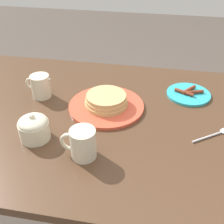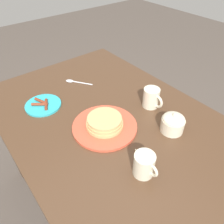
{
  "view_description": "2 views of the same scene",
  "coord_description": "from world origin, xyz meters",
  "px_view_note": "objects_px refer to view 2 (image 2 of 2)",
  "views": [
    {
      "loc": [
        -0.18,
        0.81,
        1.35
      ],
      "look_at": [
        -0.03,
        0.01,
        0.77
      ],
      "focal_mm": 45.0,
      "sensor_mm": 36.0,
      "label": 1
    },
    {
      "loc": [
        0.56,
        -0.46,
        1.42
      ],
      "look_at": [
        -0.03,
        0.01,
        0.77
      ],
      "focal_mm": 35.0,
      "sensor_mm": 36.0,
      "label": 2
    }
  ],
  "objects_px": {
    "pancake_plate": "(105,124)",
    "sugar_bowl": "(173,123)",
    "spoon": "(74,82)",
    "side_plate_bacon": "(43,105)",
    "creamer_pitcher": "(144,164)",
    "coffee_mug": "(152,98)"
  },
  "relations": [
    {
      "from": "pancake_plate",
      "to": "sugar_bowl",
      "type": "distance_m",
      "value": 0.29
    },
    {
      "from": "pancake_plate",
      "to": "spoon",
      "type": "xyz_separation_m",
      "value": [
        -0.41,
        0.09,
        -0.02
      ]
    },
    {
      "from": "sugar_bowl",
      "to": "spoon",
      "type": "distance_m",
      "value": 0.61
    },
    {
      "from": "side_plate_bacon",
      "to": "creamer_pitcher",
      "type": "xyz_separation_m",
      "value": [
        0.58,
        0.11,
        0.04
      ]
    },
    {
      "from": "side_plate_bacon",
      "to": "sugar_bowl",
      "type": "xyz_separation_m",
      "value": [
        0.51,
        0.36,
        0.04
      ]
    },
    {
      "from": "pancake_plate",
      "to": "side_plate_bacon",
      "type": "xyz_separation_m",
      "value": [
        -0.32,
        -0.15,
        -0.01
      ]
    },
    {
      "from": "coffee_mug",
      "to": "sugar_bowl",
      "type": "distance_m",
      "value": 0.18
    },
    {
      "from": "sugar_bowl",
      "to": "creamer_pitcher",
      "type": "bearing_deg",
      "value": -72.86
    },
    {
      "from": "pancake_plate",
      "to": "spoon",
      "type": "height_order",
      "value": "pancake_plate"
    },
    {
      "from": "sugar_bowl",
      "to": "pancake_plate",
      "type": "bearing_deg",
      "value": -131.26
    },
    {
      "from": "creamer_pitcher",
      "to": "sugar_bowl",
      "type": "height_order",
      "value": "creamer_pitcher"
    },
    {
      "from": "creamer_pitcher",
      "to": "sugar_bowl",
      "type": "bearing_deg",
      "value": 107.14
    },
    {
      "from": "coffee_mug",
      "to": "spoon",
      "type": "height_order",
      "value": "coffee_mug"
    },
    {
      "from": "side_plate_bacon",
      "to": "pancake_plate",
      "type": "bearing_deg",
      "value": 24.96
    },
    {
      "from": "pancake_plate",
      "to": "sugar_bowl",
      "type": "xyz_separation_m",
      "value": [
        0.19,
        0.22,
        0.02
      ]
    },
    {
      "from": "pancake_plate",
      "to": "creamer_pitcher",
      "type": "distance_m",
      "value": 0.27
    },
    {
      "from": "pancake_plate",
      "to": "sugar_bowl",
      "type": "bearing_deg",
      "value": 48.74
    },
    {
      "from": "side_plate_bacon",
      "to": "creamer_pitcher",
      "type": "relative_size",
      "value": 1.51
    },
    {
      "from": "side_plate_bacon",
      "to": "coffee_mug",
      "type": "bearing_deg",
      "value": 51.55
    },
    {
      "from": "pancake_plate",
      "to": "sugar_bowl",
      "type": "height_order",
      "value": "sugar_bowl"
    },
    {
      "from": "coffee_mug",
      "to": "creamer_pitcher",
      "type": "relative_size",
      "value": 0.96
    },
    {
      "from": "coffee_mug",
      "to": "creamer_pitcher",
      "type": "height_order",
      "value": "creamer_pitcher"
    }
  ]
}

